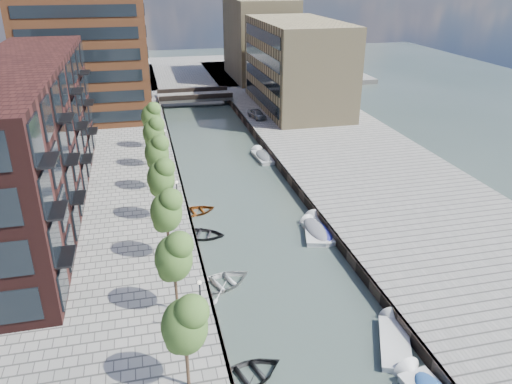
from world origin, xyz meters
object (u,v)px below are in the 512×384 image
object	(u,v)px
tree_3	(161,176)
tree_4	(157,151)
tree_0	(184,323)
motorboat_2	(394,338)
motorboat_1	(315,229)
sloop_4	(201,237)
sloop_1	(248,379)
tree_1	(174,255)
tree_5	(153,131)
tree_6	(151,115)
motorboat_3	(318,231)
bridge	(195,96)
motorboat_4	(262,156)
tree_2	(166,209)
sloop_3	(221,286)
car	(257,114)
sloop_2	(196,213)

from	to	relation	value
tree_3	tree_4	world-z (taller)	same
tree_0	motorboat_2	xyz separation A→B (m)	(13.68, 1.82, -5.20)
motorboat_1	motorboat_2	xyz separation A→B (m)	(0.04, -15.38, -0.12)
sloop_4	motorboat_2	size ratio (longest dim) A/B	0.77
sloop_1	sloop_4	bearing A→B (deg)	-16.56
tree_0	tree_1	bearing A→B (deg)	90.00
tree_5	sloop_4	world-z (taller)	tree_5
tree_1	tree_6	distance (m)	35.00
motorboat_3	motorboat_1	bearing A→B (deg)	114.80
bridge	tree_5	xyz separation A→B (m)	(-8.50, -33.00, 3.92)
bridge	tree_3	world-z (taller)	tree_3
tree_4	motorboat_2	world-z (taller)	tree_4
tree_3	bridge	bearing A→B (deg)	79.75
sloop_1	motorboat_4	bearing A→B (deg)	-33.15
tree_2	sloop_3	xyz separation A→B (m)	(3.60, -3.54, -5.31)
car	motorboat_1	bearing A→B (deg)	-108.04
tree_2	tree_6	world-z (taller)	same
tree_3	sloop_2	xyz separation A→B (m)	(3.25, 2.54, -5.31)
tree_0	motorboat_3	world-z (taller)	tree_0
motorboat_4	motorboat_2	bearing A→B (deg)	-89.83
bridge	tree_2	bearing A→B (deg)	-98.95
tree_3	motorboat_1	size ratio (longest dim) A/B	1.00
tree_0	sloop_2	world-z (taller)	tree_0
sloop_1	car	bearing A→B (deg)	-31.91
tree_1	car	distance (m)	48.58
motorboat_1	car	bearing A→B (deg)	85.46
tree_5	bridge	bearing A→B (deg)	75.56
motorboat_4	tree_5	bearing A→B (deg)	-169.33
tree_1	motorboat_3	distance (m)	17.70
sloop_2	tree_1	bearing A→B (deg)	156.26
tree_5	motorboat_1	distance (m)	22.99
sloop_3	motorboat_4	bearing A→B (deg)	-41.24
sloop_2	motorboat_2	bearing A→B (deg)	-166.98
tree_3	tree_6	world-z (taller)	same
bridge	motorboat_2	xyz separation A→B (m)	(5.18, -66.18, -1.28)
tree_3	car	bearing A→B (deg)	62.48
sloop_2	sloop_1	bearing A→B (deg)	168.08
sloop_2	motorboat_3	distance (m)	12.52
motorboat_2	motorboat_3	world-z (taller)	motorboat_2
tree_3	tree_4	bearing A→B (deg)	90.00
tree_3	motorboat_3	world-z (taller)	tree_3
car	tree_4	bearing A→B (deg)	-137.30
tree_6	motorboat_3	world-z (taller)	tree_6
tree_1	motorboat_4	size ratio (longest dim) A/B	1.09
tree_4	sloop_3	distance (m)	18.68
tree_2	motorboat_3	xyz separation A→B (m)	(13.81, 2.83, -5.11)
motorboat_4	tree_2	bearing A→B (deg)	-119.94
tree_5	motorboat_2	xyz separation A→B (m)	(13.68, -33.18, -5.20)
tree_0	tree_5	distance (m)	35.00
tree_6	motorboat_3	size ratio (longest dim) A/B	1.15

